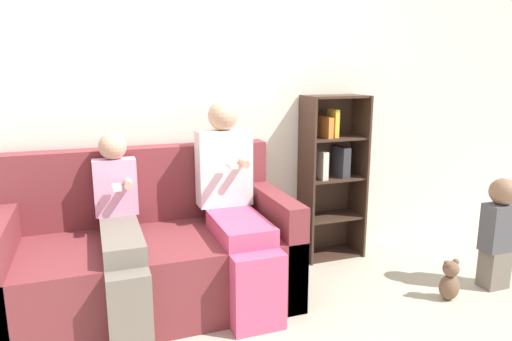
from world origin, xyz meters
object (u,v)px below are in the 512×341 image
at_px(adult_seated, 235,202).
at_px(toddler_standing, 499,230).
at_px(child_seated, 121,232).
at_px(bookshelf, 331,172).
at_px(couch, 150,256).
at_px(teddy_bear, 450,281).

xyz_separation_m(adult_seated, toddler_standing, (1.72, -0.49, -0.24)).
relative_size(child_seated, toddler_standing, 1.42).
distance_m(child_seated, bookshelf, 1.72).
xyz_separation_m(couch, child_seated, (-0.18, -0.16, 0.24)).
height_order(toddler_standing, teddy_bear, toddler_standing).
bearing_deg(bookshelf, teddy_bear, -69.30).
bearing_deg(child_seated, bookshelf, 16.37).
bearing_deg(child_seated, toddler_standing, -10.24).
distance_m(adult_seated, child_seated, 0.72).
distance_m(child_seated, teddy_bear, 2.11).
relative_size(couch, adult_seated, 1.38).
xyz_separation_m(bookshelf, teddy_bear, (0.36, -0.96, -0.55)).
distance_m(adult_seated, teddy_bear, 1.50).
bearing_deg(couch, bookshelf, 12.39).
relative_size(adult_seated, teddy_bear, 4.60).
bearing_deg(bookshelf, adult_seated, -155.21).
bearing_deg(adult_seated, child_seated, -175.86).
height_order(couch, toddler_standing, couch).
bearing_deg(couch, teddy_bear, -19.18).
distance_m(couch, toddler_standing, 2.34).
height_order(child_seated, toddler_standing, child_seated).
bearing_deg(child_seated, teddy_bear, -13.37).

